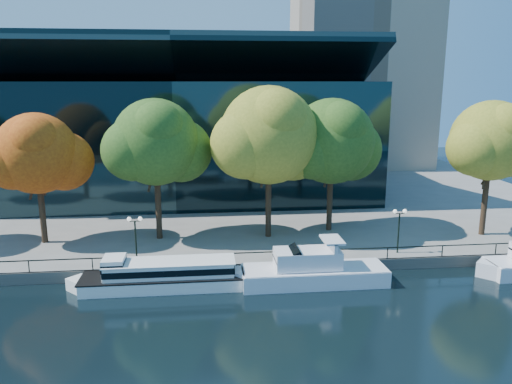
{
  "coord_description": "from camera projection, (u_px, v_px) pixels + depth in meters",
  "views": [
    {
      "loc": [
        -0.78,
        -36.45,
        16.2
      ],
      "look_at": [
        3.99,
        8.0,
        6.11
      ],
      "focal_mm": 35.0,
      "sensor_mm": 36.0,
      "label": 1
    }
  ],
  "objects": [
    {
      "name": "convention_building",
      "position": [
        179.0,
        138.0,
        67.54
      ],
      "size": [
        50.0,
        24.57,
        21.43
      ],
      "color": "black",
      "rests_on": "ground"
    },
    {
      "name": "tree_3",
      "position": [
        271.0,
        137.0,
        47.35
      ],
      "size": [
        11.7,
        9.59,
        14.72
      ],
      "color": "black",
      "rests_on": "promenade"
    },
    {
      "name": "railing",
      "position": [
        215.0,
        254.0,
        41.72
      ],
      "size": [
        88.2,
        0.08,
        0.99
      ],
      "color": "black",
      "rests_on": "promenade"
    },
    {
      "name": "tree_1",
      "position": [
        38.0,
        155.0,
        45.86
      ],
      "size": [
        9.36,
        7.67,
        12.32
      ],
      "color": "black",
      "rests_on": "promenade"
    },
    {
      "name": "tree_2",
      "position": [
        157.0,
        144.0,
        46.91
      ],
      "size": [
        10.25,
        8.41,
        13.56
      ],
      "color": "black",
      "rests_on": "promenade"
    },
    {
      "name": "tree_4",
      "position": [
        333.0,
        143.0,
        49.71
      ],
      "size": [
        10.68,
        8.76,
        13.47
      ],
      "color": "black",
      "rests_on": "promenade"
    },
    {
      "name": "ground",
      "position": [
        216.0,
        292.0,
        38.99
      ],
      "size": [
        160.0,
        160.0,
        0.0
      ],
      "primitive_type": "plane",
      "color": "black",
      "rests_on": "ground"
    },
    {
      "name": "lamp_1",
      "position": [
        135.0,
        229.0,
        41.8
      ],
      "size": [
        1.26,
        0.36,
        4.03
      ],
      "color": "black",
      "rests_on": "promenade"
    },
    {
      "name": "tour_boat",
      "position": [
        160.0,
        274.0,
        39.46
      ],
      "size": [
        14.26,
        3.18,
        2.71
      ],
      "color": "white",
      "rests_on": "ground"
    },
    {
      "name": "tree_5",
      "position": [
        493.0,
        142.0,
        48.14
      ],
      "size": [
        9.69,
        7.94,
        13.33
      ],
      "color": "black",
      "rests_on": "promenade"
    },
    {
      "name": "cruiser_near",
      "position": [
        308.0,
        270.0,
        40.25
      ],
      "size": [
        12.99,
        3.35,
        3.76
      ],
      "color": "white",
      "rests_on": "ground"
    },
    {
      "name": "promenade",
      "position": [
        209.0,
        188.0,
        74.17
      ],
      "size": [
        90.0,
        67.08,
        1.0
      ],
      "color": "slate",
      "rests_on": "ground"
    },
    {
      "name": "lamp_2",
      "position": [
        399.0,
        221.0,
        44.19
      ],
      "size": [
        1.26,
        0.36,
        4.03
      ],
      "color": "black",
      "rests_on": "promenade"
    }
  ]
}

